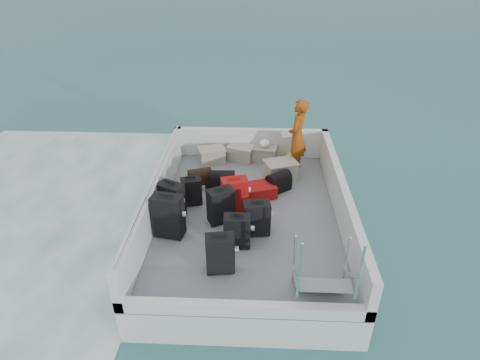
{
  "coord_description": "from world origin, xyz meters",
  "views": [
    {
      "loc": [
        0.13,
        -6.29,
        5.07
      ],
      "look_at": [
        -0.18,
        0.6,
        1.0
      ],
      "focal_mm": 30.0,
      "sensor_mm": 36.0,
      "label": 1
    }
  ],
  "objects_px": {
    "crate_2": "(264,154)",
    "suitcase_8": "(258,191)",
    "crate_3": "(281,171)",
    "suitcase_4": "(221,206)",
    "suitcase_0": "(168,216)",
    "crate_1": "(241,153)",
    "suitcase_5": "(235,195)",
    "suitcase_3": "(220,254)",
    "suitcase_7": "(257,219)",
    "suitcase_1": "(172,200)",
    "passenger": "(297,136)",
    "suitcase_2": "(191,192)",
    "crate_0": "(212,156)",
    "suitcase_6": "(237,231)"
  },
  "relations": [
    {
      "from": "suitcase_1",
      "to": "crate_1",
      "type": "xyz_separation_m",
      "value": [
        1.2,
        2.35,
        -0.18
      ]
    },
    {
      "from": "suitcase_3",
      "to": "suitcase_4",
      "type": "xyz_separation_m",
      "value": [
        -0.1,
        1.3,
        0.0
      ]
    },
    {
      "from": "crate_3",
      "to": "passenger",
      "type": "height_order",
      "value": "passenger"
    },
    {
      "from": "suitcase_2",
      "to": "suitcase_7",
      "type": "bearing_deg",
      "value": -48.68
    },
    {
      "from": "suitcase_5",
      "to": "suitcase_4",
      "type": "bearing_deg",
      "value": -134.74
    },
    {
      "from": "suitcase_5",
      "to": "suitcase_8",
      "type": "distance_m",
      "value": 0.7
    },
    {
      "from": "suitcase_5",
      "to": "crate_1",
      "type": "height_order",
      "value": "suitcase_5"
    },
    {
      "from": "suitcase_5",
      "to": "suitcase_6",
      "type": "bearing_deg",
      "value": -98.92
    },
    {
      "from": "crate_0",
      "to": "crate_3",
      "type": "xyz_separation_m",
      "value": [
        1.57,
        -0.68,
        0.02
      ]
    },
    {
      "from": "suitcase_0",
      "to": "suitcase_4",
      "type": "height_order",
      "value": "suitcase_0"
    },
    {
      "from": "suitcase_6",
      "to": "suitcase_8",
      "type": "height_order",
      "value": "suitcase_6"
    },
    {
      "from": "crate_3",
      "to": "passenger",
      "type": "xyz_separation_m",
      "value": [
        0.35,
        0.43,
        0.64
      ]
    },
    {
      "from": "suitcase_7",
      "to": "suitcase_8",
      "type": "height_order",
      "value": "suitcase_7"
    },
    {
      "from": "suitcase_7",
      "to": "suitcase_6",
      "type": "bearing_deg",
      "value": -139.09
    },
    {
      "from": "suitcase_5",
      "to": "crate_2",
      "type": "bearing_deg",
      "value": 60.05
    },
    {
      "from": "suitcase_1",
      "to": "suitcase_7",
      "type": "bearing_deg",
      "value": 9.34
    },
    {
      "from": "suitcase_1",
      "to": "suitcase_8",
      "type": "bearing_deg",
      "value": 50.74
    },
    {
      "from": "suitcase_2",
      "to": "suitcase_5",
      "type": "xyz_separation_m",
      "value": [
        0.85,
        -0.16,
        0.05
      ]
    },
    {
      "from": "crate_2",
      "to": "suitcase_6",
      "type": "bearing_deg",
      "value": -98.7
    },
    {
      "from": "crate_1",
      "to": "suitcase_5",
      "type": "bearing_deg",
      "value": -91.05
    },
    {
      "from": "suitcase_8",
      "to": "crate_1",
      "type": "xyz_separation_m",
      "value": [
        -0.42,
        1.6,
        0.04
      ]
    },
    {
      "from": "suitcase_4",
      "to": "crate_1",
      "type": "distance_m",
      "value": 2.49
    },
    {
      "from": "suitcase_7",
      "to": "passenger",
      "type": "relative_size",
      "value": 0.39
    },
    {
      "from": "suitcase_6",
      "to": "crate_1",
      "type": "xyz_separation_m",
      "value": [
        -0.06,
        3.17,
        -0.13
      ]
    },
    {
      "from": "suitcase_7",
      "to": "crate_3",
      "type": "distance_m",
      "value": 2.03
    },
    {
      "from": "crate_1",
      "to": "crate_3",
      "type": "relative_size",
      "value": 0.89
    },
    {
      "from": "crate_2",
      "to": "suitcase_8",
      "type": "bearing_deg",
      "value": -94.67
    },
    {
      "from": "suitcase_3",
      "to": "suitcase_5",
      "type": "xyz_separation_m",
      "value": [
        0.13,
        1.69,
        0.0
      ]
    },
    {
      "from": "suitcase_2",
      "to": "crate_0",
      "type": "height_order",
      "value": "suitcase_2"
    },
    {
      "from": "crate_3",
      "to": "suitcase_8",
      "type": "bearing_deg",
      "value": -122.69
    },
    {
      "from": "crate_1",
      "to": "crate_0",
      "type": "bearing_deg",
      "value": -165.83
    },
    {
      "from": "suitcase_7",
      "to": "crate_3",
      "type": "xyz_separation_m",
      "value": [
        0.51,
        1.96,
        -0.13
      ]
    },
    {
      "from": "suitcase_2",
      "to": "suitcase_4",
      "type": "distance_m",
      "value": 0.83
    },
    {
      "from": "suitcase_1",
      "to": "crate_2",
      "type": "bearing_deg",
      "value": 79.14
    },
    {
      "from": "suitcase_1",
      "to": "suitcase_5",
      "type": "xyz_separation_m",
      "value": [
        1.16,
        0.27,
        -0.01
      ]
    },
    {
      "from": "suitcase_6",
      "to": "crate_0",
      "type": "distance_m",
      "value": 3.09
    },
    {
      "from": "suitcase_2",
      "to": "suitcase_3",
      "type": "relative_size",
      "value": 0.85
    },
    {
      "from": "crate_1",
      "to": "suitcase_1",
      "type": "bearing_deg",
      "value": -116.99
    },
    {
      "from": "crate_2",
      "to": "passenger",
      "type": "bearing_deg",
      "value": -31.08
    },
    {
      "from": "suitcase_6",
      "to": "crate_2",
      "type": "distance_m",
      "value": 3.21
    },
    {
      "from": "suitcase_6",
      "to": "suitcase_1",
      "type": "bearing_deg",
      "value": 145.07
    },
    {
      "from": "suitcase_1",
      "to": "crate_2",
      "type": "relative_size",
      "value": 1.31
    },
    {
      "from": "crate_3",
      "to": "suitcase_4",
      "type": "bearing_deg",
      "value": -125.66
    },
    {
      "from": "suitcase_0",
      "to": "suitcase_1",
      "type": "xyz_separation_m",
      "value": [
        -0.06,
        0.57,
        -0.05
      ]
    },
    {
      "from": "suitcase_8",
      "to": "crate_2",
      "type": "relative_size",
      "value": 1.25
    },
    {
      "from": "suitcase_3",
      "to": "crate_0",
      "type": "height_order",
      "value": "suitcase_3"
    },
    {
      "from": "suitcase_3",
      "to": "crate_3",
      "type": "bearing_deg",
      "value": 62.14
    },
    {
      "from": "suitcase_3",
      "to": "suitcase_7",
      "type": "bearing_deg",
      "value": 52.08
    },
    {
      "from": "crate_0",
      "to": "suitcase_0",
      "type": "bearing_deg",
      "value": -99.54
    },
    {
      "from": "suitcase_2",
      "to": "crate_3",
      "type": "distance_m",
      "value": 2.09
    }
  ]
}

